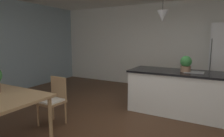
# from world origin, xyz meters

# --- Properties ---
(ground_plane) EXTENTS (10.00, 8.40, 0.04)m
(ground_plane) POSITION_xyz_m (0.00, 0.00, -0.02)
(ground_plane) COLOR #4C301E
(wall_back_kitchen) EXTENTS (10.00, 0.12, 2.70)m
(wall_back_kitchen) POSITION_xyz_m (0.00, 3.26, 1.35)
(wall_back_kitchen) COLOR white
(wall_back_kitchen) RESTS_ON ground_plane
(chair_far_right) EXTENTS (0.42, 0.42, 0.87)m
(chair_far_right) POSITION_xyz_m (-1.31, -0.50, 0.47)
(chair_far_right) COLOR #A87F56
(chair_far_right) RESTS_ON ground_plane
(kitchen_island) EXTENTS (2.03, 0.85, 0.91)m
(kitchen_island) POSITION_xyz_m (0.59, 1.16, 0.46)
(kitchen_island) COLOR white
(kitchen_island) RESTS_ON ground_plane
(pendant_over_island_main) EXTENTS (0.22, 0.22, 0.78)m
(pendant_over_island_main) POSITION_xyz_m (0.20, 1.16, 2.04)
(pendant_over_island_main) COLOR black
(potted_plant_on_island) EXTENTS (0.23, 0.23, 0.33)m
(potted_plant_on_island) POSITION_xyz_m (0.72, 1.16, 1.07)
(potted_plant_on_island) COLOR #8C664C
(potted_plant_on_island) RESTS_ON kitchen_island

